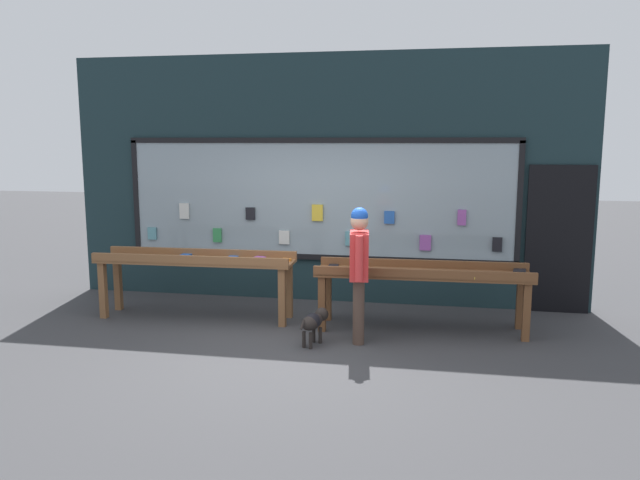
# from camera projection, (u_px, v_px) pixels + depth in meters

# --- Properties ---
(ground_plane) EXTENTS (40.00, 40.00, 0.00)m
(ground_plane) POSITION_uv_depth(u_px,v_px,m) (287.00, 349.00, 7.36)
(ground_plane) COLOR #38383A
(shopfront_facade) EXTENTS (7.80, 0.29, 3.70)m
(shopfront_facade) POSITION_uv_depth(u_px,v_px,m) (326.00, 181.00, 9.38)
(shopfront_facade) COLOR #192D33
(shopfront_facade) RESTS_ON ground_plane
(display_table_left) EXTENTS (2.74, 0.66, 0.92)m
(display_table_left) POSITION_uv_depth(u_px,v_px,m) (196.00, 265.00, 8.54)
(display_table_left) COLOR brown
(display_table_left) RESTS_ON ground_plane
(display_table_right) EXTENTS (2.74, 0.74, 0.86)m
(display_table_right) POSITION_uv_depth(u_px,v_px,m) (423.00, 277.00, 7.99)
(display_table_right) COLOR brown
(display_table_right) RESTS_ON ground_plane
(person_browsing) EXTENTS (0.27, 0.65, 1.65)m
(person_browsing) POSITION_uv_depth(u_px,v_px,m) (359.00, 265.00, 7.46)
(person_browsing) COLOR #4C382D
(person_browsing) RESTS_ON ground_plane
(small_dog) EXTENTS (0.31, 0.56, 0.41)m
(small_dog) POSITION_uv_depth(u_px,v_px,m) (314.00, 321.00, 7.47)
(small_dog) COLOR black
(small_dog) RESTS_ON ground_plane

